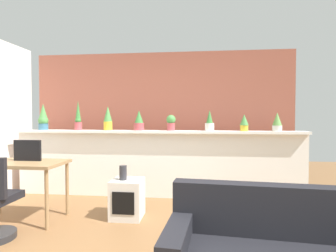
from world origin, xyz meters
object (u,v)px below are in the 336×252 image
Objects in this scene: potted_plant_7 at (277,122)px; vase_on_shelf at (123,173)px; side_cube_shelf at (127,199)px; potted_plant_0 at (43,118)px; potted_plant_4 at (171,122)px; potted_plant_5 at (210,122)px; potted_plant_3 at (139,121)px; potted_plant_1 at (78,118)px; tv_monitor at (28,150)px; potted_plant_2 at (108,118)px; potted_plant_6 at (244,122)px; desk at (20,168)px.

potted_plant_7 reaches higher than vase_on_shelf.
side_cube_shelf is (-2.13, -0.92, -0.99)m from potted_plant_7.
potted_plant_0 is 2.24m from side_cube_shelf.
potted_plant_0 is at bearing 149.76° from vase_on_shelf.
potted_plant_5 reaches higher than potted_plant_4.
potted_plant_3 is at bearing 178.57° from potted_plant_7.
potted_plant_1 is at bearing -179.68° from potted_plant_3.
potted_plant_5 is 2.66m from tv_monitor.
potted_plant_4 is at bearing 178.19° from potted_plant_7.
potted_plant_1 is at bearing -179.73° from potted_plant_2.
potted_plant_6 is (0.54, -0.04, -0.00)m from potted_plant_5.
potted_plant_4 is (0.53, -0.00, -0.01)m from potted_plant_3.
potted_plant_2 is 0.81× the size of side_cube_shelf.
potted_plant_6 is (1.69, -0.03, -0.01)m from potted_plant_3.
desk is at bearing -100.68° from potted_plant_1.
potted_plant_5 reaches higher than vase_on_shelf.
potted_plant_7 is at bearing -1.81° from potted_plant_4.
potted_plant_0 reaches higher than potted_plant_7.
potted_plant_5 is 0.30× the size of desk.
tv_monitor is (-1.76, -1.13, -0.35)m from potted_plant_4.
tv_monitor is 0.73× the size of side_cube_shelf.
potted_plant_2 is 1.39m from tv_monitor.
potted_plant_1 reaches higher than tv_monitor.
potted_plant_1 is 1.49× the size of potted_plant_5.
potted_plant_5 reaches higher than potted_plant_7.
tv_monitor is (0.05, 0.08, 0.22)m from desk.
potted_plant_3 reaches higher than potted_plant_7.
potted_plant_2 reaches higher than potted_plant_3.
potted_plant_1 is 1.95× the size of potted_plant_4.
potted_plant_3 is (0.53, 0.00, -0.05)m from potted_plant_2.
potted_plant_1 reaches higher than desk.
potted_plant_5 is at bearing 176.93° from potted_plant_7.
potted_plant_1 is 1.36× the size of tv_monitor.
potted_plant_1 is at bearing 0.17° from potted_plant_0.
potted_plant_7 is at bearing 23.35° from side_cube_shelf.
potted_plant_7 reaches higher than desk.
potted_plant_0 reaches higher than side_cube_shelf.
potted_plant_2 is at bearing -179.85° from potted_plant_5.
potted_plant_2 is 1.32m from vase_on_shelf.
potted_plant_6 is (2.22, -0.03, -0.06)m from potted_plant_2.
potted_plant_7 is (3.86, -0.05, -0.06)m from potted_plant_0.
potted_plant_1 reaches higher than potted_plant_4.
potted_plant_6 is at bearing -0.46° from potted_plant_0.
potted_plant_6 reaches higher than vase_on_shelf.
potted_plant_2 is 1.55m from desk.
potted_plant_3 is at bearing 0.27° from potted_plant_0.
potted_plant_2 is (0.52, 0.00, -0.00)m from potted_plant_1.
potted_plant_2 reaches higher than vase_on_shelf.
potted_plant_7 is 0.26× the size of desk.
potted_plant_3 is at bearing 0.38° from potted_plant_2.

